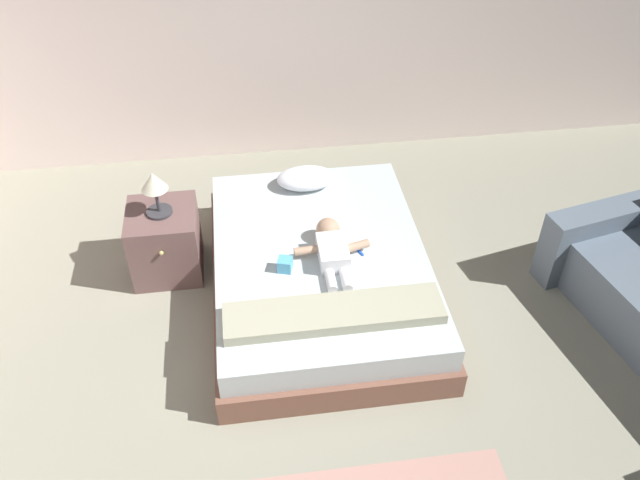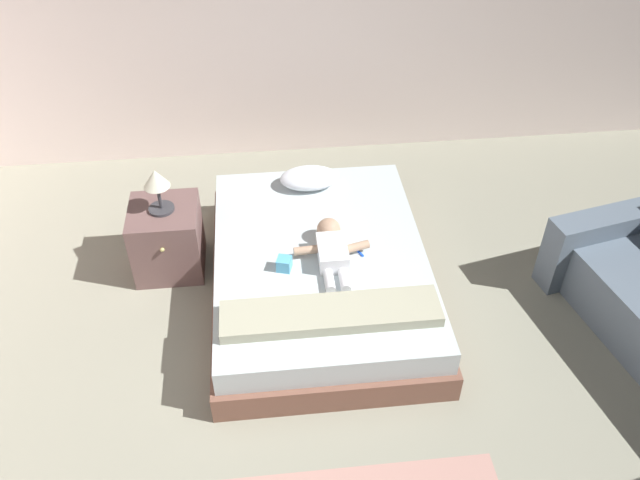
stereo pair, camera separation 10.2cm
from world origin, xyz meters
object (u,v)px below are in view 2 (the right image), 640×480
baby (332,248)px  lamp (156,183)px  toy_block (284,264)px  toothbrush (358,250)px  pillow (309,178)px  bed (320,272)px  nightstand (168,239)px

baby → lamp: (-1.13, 0.43, 0.30)m
lamp → toy_block: bearing=-33.5°
baby → toy_block: 0.34m
baby → toothbrush: bearing=7.1°
pillow → baby: bearing=-84.8°
bed → nightstand: 1.12m
pillow → toy_block: size_ratio=3.92×
toothbrush → lamp: bearing=162.5°
pillow → bed: bearing=-89.9°
baby → bed: bearing=146.6°
baby → toothbrush: 0.19m
baby → toy_block: (-0.32, -0.10, -0.02)m
pillow → toy_block: pillow is taller
baby → nightstand: 1.22m
toy_block → toothbrush: bearing=13.7°
pillow → toothbrush: (0.25, -0.78, -0.06)m
pillow → toothbrush: size_ratio=3.70×
bed → toothbrush: toothbrush is taller
toothbrush → baby: bearing=-172.9°
toy_block → nightstand: bearing=146.5°
toothbrush → nightstand: bearing=162.5°
bed → nightstand: nightstand is taller
toothbrush → nightstand: nightstand is taller
baby → nightstand: size_ratio=1.18×
toothbrush → lamp: lamp is taller
baby → nightstand: bearing=158.9°
toothbrush → toy_block: 0.51m
nightstand → toy_block: bearing=-33.5°
pillow → toothbrush: pillow is taller
baby → toothbrush: size_ratio=5.20×
bed → nightstand: (-1.05, 0.39, 0.07)m
bed → toothbrush: 0.32m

